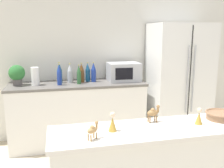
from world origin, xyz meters
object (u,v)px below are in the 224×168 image
back_bottle_1 (94,72)px  fruit_bowl (220,115)px  camel_figurine_second (153,112)px  back_bottle_0 (88,72)px  wise_man_figurine_crimson (199,117)px  back_bottle_6 (70,74)px  back_bottle_5 (59,75)px  microwave (124,72)px  wise_man_figurine_purple (113,123)px  refrigerator (179,81)px  back_bottle_3 (59,73)px  back_bottle_2 (79,75)px  potted_plant (17,74)px  paper_towel_roll (35,76)px  back_bottle_4 (82,73)px  camel_figurine (93,130)px

back_bottle_1 → fruit_bowl: size_ratio=1.28×
fruit_bowl → camel_figurine_second: 0.57m
back_bottle_0 → wise_man_figurine_crimson: bearing=-73.9°
fruit_bowl → back_bottle_6: bearing=119.2°
back_bottle_5 → back_bottle_6: size_ratio=1.05×
microwave → wise_man_figurine_purple: microwave is taller
refrigerator → microwave: size_ratio=3.77×
back_bottle_1 → back_bottle_6: bearing=179.6°
back_bottle_3 → back_bottle_6: bearing=-11.5°
back_bottle_5 → wise_man_figurine_crimson: (1.03, -1.90, -0.06)m
back_bottle_0 → back_bottle_6: 0.27m
microwave → back_bottle_2: bearing=-173.4°
back_bottle_5 → camel_figurine_second: bearing=-68.6°
wise_man_figurine_crimson → wise_man_figurine_purple: size_ratio=0.92×
potted_plant → back_bottle_5: back_bottle_5 is taller
paper_towel_roll → back_bottle_1: 0.85m
microwave → wise_man_figurine_crimson: bearing=-88.5°
microwave → camel_figurine_second: (-0.28, -1.87, -0.04)m
refrigerator → paper_towel_roll: refrigerator is taller
back_bottle_0 → back_bottle_2: size_ratio=1.05×
back_bottle_4 → back_bottle_5: bearing=-159.6°
camel_figurine → wise_man_figurine_purple: (0.16, 0.11, -0.01)m
microwave → back_bottle_2: 0.70m
back_bottle_6 → refrigerator: bearing=-3.6°
back_bottle_6 → camel_figurine_second: size_ratio=2.06×
refrigerator → back_bottle_0: 1.46m
back_bottle_4 → wise_man_figurine_crimson: bearing=-71.0°
back_bottle_1 → back_bottle_2: size_ratio=1.07×
back_bottle_2 → back_bottle_3: bearing=151.8°
back_bottle_6 → fruit_bowl: bearing=-60.8°
back_bottle_1 → wise_man_figurine_purple: size_ratio=2.06×
paper_towel_roll → camel_figurine_second: 2.11m
paper_towel_roll → back_bottle_0: back_bottle_0 is taller
back_bottle_0 → back_bottle_2: bearing=-134.3°
back_bottle_4 → fruit_bowl: size_ratio=1.25×
refrigerator → back_bottle_2: bearing=-179.7°
back_bottle_0 → camel_figurine_second: 1.96m
potted_plant → wise_man_figurine_crimson: size_ratio=2.17×
back_bottle_2 → back_bottle_4: back_bottle_4 is taller
back_bottle_1 → back_bottle_3: 0.51m
refrigerator → potted_plant: size_ratio=6.21×
back_bottle_4 → camel_figurine_second: back_bottle_4 is taller
refrigerator → wise_man_figurine_purple: refrigerator is taller
refrigerator → camel_figurine: bearing=-130.0°
back_bottle_0 → back_bottle_5: 0.46m
back_bottle_2 → back_bottle_4: (0.05, 0.10, 0.01)m
back_bottle_4 → back_bottle_5: 0.35m
back_bottle_1 → back_bottle_3: bearing=176.2°
refrigerator → fruit_bowl: 1.97m
back_bottle_0 → back_bottle_2: 0.21m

